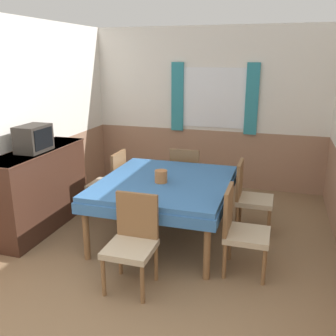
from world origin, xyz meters
name	(u,v)px	position (x,y,z in m)	size (l,w,h in m)	color
wall_back	(208,109)	(0.00, 4.32, 1.31)	(4.22, 0.10, 2.60)	white
wall_left	(22,125)	(-1.94, 2.15, 1.30)	(0.05, 4.70, 2.60)	white
dining_table	(165,188)	(-0.07, 2.20, 0.64)	(1.51, 1.67, 0.74)	#386BA8
chair_right_far	(249,195)	(0.87, 2.70, 0.48)	(0.44, 0.44, 0.89)	brown
chair_head_window	(186,176)	(-0.07, 3.23, 0.48)	(0.44, 0.44, 0.89)	brown
chair_head_near	(133,239)	(-0.07, 1.18, 0.48)	(0.44, 0.44, 0.89)	brown
chair_left_far	(111,181)	(-1.02, 2.70, 0.48)	(0.44, 0.44, 0.89)	brown
chair_right_near	(240,228)	(0.87, 1.71, 0.48)	(0.44, 0.44, 0.89)	brown
sideboard	(40,189)	(-1.67, 2.02, 0.52)	(0.46, 1.55, 1.03)	#3D2319
tv	(34,138)	(-1.64, 1.95, 1.19)	(0.29, 0.42, 0.32)	#2D2823
vase	(161,176)	(-0.09, 2.11, 0.81)	(0.15, 0.15, 0.14)	#B26B38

